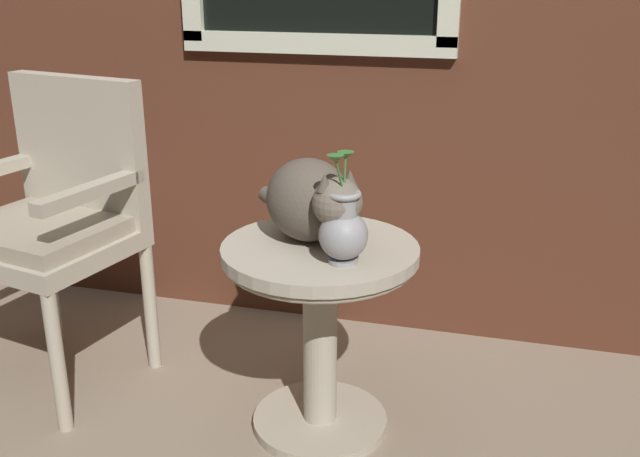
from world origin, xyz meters
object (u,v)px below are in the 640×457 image
(wicker_side_table, at_px, (320,302))
(cat, at_px, (311,200))
(wicker_chair, at_px, (56,212))
(pewter_vase_with_ivy, at_px, (343,229))

(wicker_side_table, relative_size, cat, 1.32)
(wicker_side_table, bearing_deg, cat, 136.30)
(wicker_side_table, bearing_deg, wicker_chair, 173.84)
(wicker_side_table, relative_size, pewter_vase_with_ivy, 1.98)
(cat, bearing_deg, pewter_vase_with_ivy, -47.65)
(cat, bearing_deg, wicker_chair, 175.69)
(wicker_side_table, xyz_separation_m, pewter_vase_with_ivy, (0.09, -0.10, 0.27))
(cat, relative_size, pewter_vase_with_ivy, 1.50)
(pewter_vase_with_ivy, bearing_deg, wicker_side_table, 131.03)
(wicker_side_table, distance_m, pewter_vase_with_ivy, 0.30)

